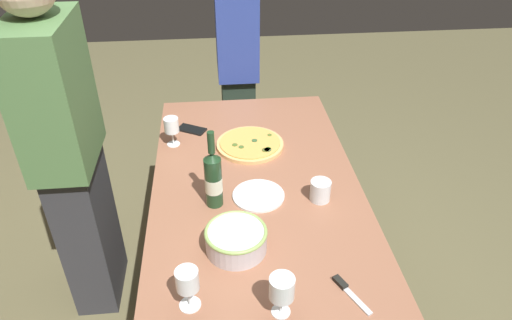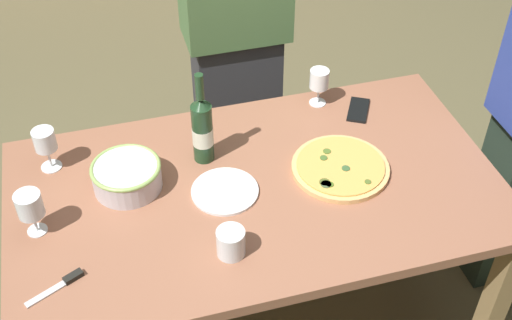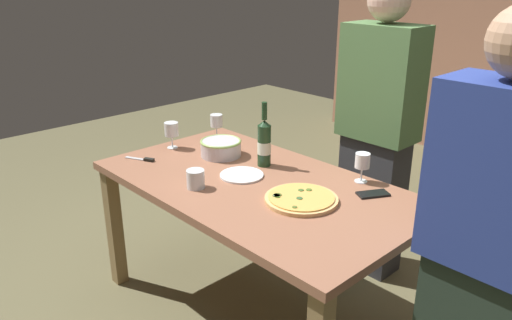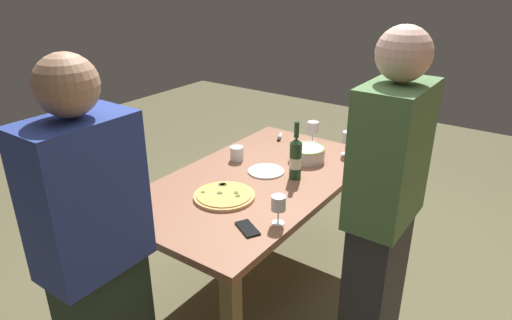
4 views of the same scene
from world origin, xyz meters
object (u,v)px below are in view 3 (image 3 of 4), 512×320
wine_glass_far_left (362,162)px  pizza_knife (144,159)px  dining_table (256,199)px  pizza (302,198)px  wine_glass_near_pizza (171,130)px  wine_glass_by_bottle (216,122)px  serving_bowl (221,147)px  cell_phone (373,194)px  side_plate (242,175)px  wine_bottle (264,142)px  cup_amber (196,179)px  person_guest_left (377,133)px  person_host (485,255)px

wine_glass_far_left → pizza_knife: (-0.98, -0.61, -0.10)m
dining_table → wine_glass_far_left: bearing=47.2°
pizza_knife → pizza: bearing=14.7°
wine_glass_near_pizza → wine_glass_by_bottle: (0.06, 0.29, -0.00)m
serving_bowl → cell_phone: 0.89m
wine_glass_far_left → pizza_knife: size_ratio=0.87×
dining_table → side_plate: bearing=-179.6°
pizza → wine_glass_near_pizza: (-0.99, -0.01, 0.10)m
wine_glass_by_bottle → cell_phone: bearing=0.5°
wine_bottle → cup_amber: bearing=-91.8°
wine_glass_by_bottle → side_plate: (0.53, -0.28, -0.10)m
pizza → cell_phone: (0.18, 0.28, -0.01)m
dining_table → pizza: size_ratio=4.88×
side_plate → person_guest_left: person_guest_left is taller
serving_bowl → side_plate: serving_bowl is taller
wine_glass_near_pizza → wine_glass_by_bottle: wine_glass_by_bottle is taller
cup_amber → side_plate: 0.26m
wine_glass_by_bottle → person_guest_left: (0.78, 0.53, -0.00)m
wine_glass_by_bottle → pizza: bearing=-16.3°
pizza → cell_phone: size_ratio=2.28×
pizza → pizza_knife: bearing=-165.3°
side_plate → cell_phone: size_ratio=1.52×
wine_glass_by_bottle → pizza_knife: wine_glass_by_bottle is taller
wine_bottle → person_guest_left: person_guest_left is taller
dining_table → person_host: bearing=0.5°
pizza → cup_amber: size_ratio=3.68×
serving_bowl → wine_glass_far_left: size_ratio=1.56×
dining_table → wine_glass_far_left: 0.55m
cell_phone → person_host: (0.62, -0.28, 0.07)m
dining_table → pizza: (0.29, 0.00, 0.10)m
wine_glass_near_pizza → side_plate: (0.59, 0.01, -0.10)m
side_plate → cup_amber: bearing=-99.5°
serving_bowl → person_host: size_ratio=0.14×
cell_phone → person_host: 0.68m
wine_glass_far_left → person_guest_left: size_ratio=0.09×
cup_amber → wine_glass_near_pizza: bearing=156.1°
cell_phone → person_host: person_host is taller
dining_table → side_plate: side_plate is taller
wine_glass_near_pizza → wine_glass_far_left: (1.04, 0.38, -0.00)m
dining_table → cup_amber: size_ratio=17.95×
pizza → wine_bottle: bearing=157.1°
pizza → serving_bowl: (-0.69, 0.11, 0.04)m
pizza → pizza_knife: size_ratio=1.95×
person_host → person_guest_left: (-0.96, 0.80, 0.03)m
serving_bowl → cell_phone: serving_bowl is taller
wine_glass_near_pizza → person_guest_left: bearing=44.4°
wine_bottle → wine_glass_far_left: bearing=21.7°
cell_phone → wine_glass_by_bottle: bearing=-150.3°
serving_bowl → wine_glass_far_left: 0.79m
serving_bowl → wine_glass_near_pizza: (-0.29, -0.12, 0.06)m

